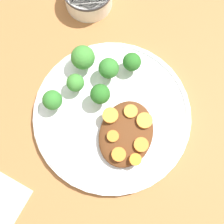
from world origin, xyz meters
TOP-DOWN VIEW (x-y plane):
  - ground_plane at (0.00, 0.00)m, footprint 4.00×4.00m
  - plate at (0.00, 0.00)m, footprint 0.29×0.29m
  - stew_mound at (0.03, 0.04)m, footprint 0.12×0.09m
  - broccoli_floret_0 at (-0.07, -0.03)m, footprint 0.04×0.04m
  - broccoli_floret_1 at (-0.02, -0.03)m, footprint 0.04×0.04m
  - broccoli_floret_2 at (-0.03, -0.08)m, footprint 0.03×0.03m
  - broccoli_floret_3 at (0.02, -0.10)m, footprint 0.04×0.04m
  - broccoli_floret_4 at (-0.08, -0.08)m, footprint 0.04×0.04m
  - broccoli_floret_5 at (-0.10, 0.01)m, footprint 0.03×0.03m
  - carrot_slice_0 at (0.01, 0.00)m, footprint 0.03×0.03m
  - carrot_slice_1 at (0.00, 0.06)m, footprint 0.03×0.03m
  - carrot_slice_2 at (0.04, 0.02)m, footprint 0.02×0.02m
  - carrot_slice_3 at (0.07, 0.03)m, footprint 0.02×0.02m
  - carrot_slice_4 at (0.04, 0.07)m, footprint 0.03×0.03m
  - carrot_slice_5 at (-0.01, 0.03)m, footprint 0.02×0.02m
  - carrot_slice_6 at (0.07, 0.06)m, footprint 0.02×0.02m

SIDE VIEW (x-z plane):
  - ground_plane at x=0.00m, z-range 0.00..0.00m
  - plate at x=0.00m, z-range 0.00..0.02m
  - stew_mound at x=0.03m, z-range 0.02..0.04m
  - carrot_slice_5 at x=-0.01m, z-range 0.04..0.04m
  - carrot_slice_3 at x=0.07m, z-range 0.04..0.04m
  - carrot_slice_2 at x=0.04m, z-range 0.04..0.04m
  - carrot_slice_4 at x=0.04m, z-range 0.04..0.04m
  - carrot_slice_1 at x=0.00m, z-range 0.04..0.05m
  - carrot_slice_6 at x=0.07m, z-range 0.04..0.05m
  - carrot_slice_0 at x=0.01m, z-range 0.04..0.05m
  - broccoli_floret_2 at x=-0.03m, z-range 0.02..0.07m
  - broccoli_floret_5 at x=-0.10m, z-range 0.02..0.07m
  - broccoli_floret_3 at x=0.02m, z-range 0.02..0.07m
  - broccoli_floret_0 at x=-0.07m, z-range 0.02..0.08m
  - broccoli_floret_1 at x=-0.02m, z-range 0.02..0.08m
  - broccoli_floret_4 at x=-0.08m, z-range 0.02..0.08m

